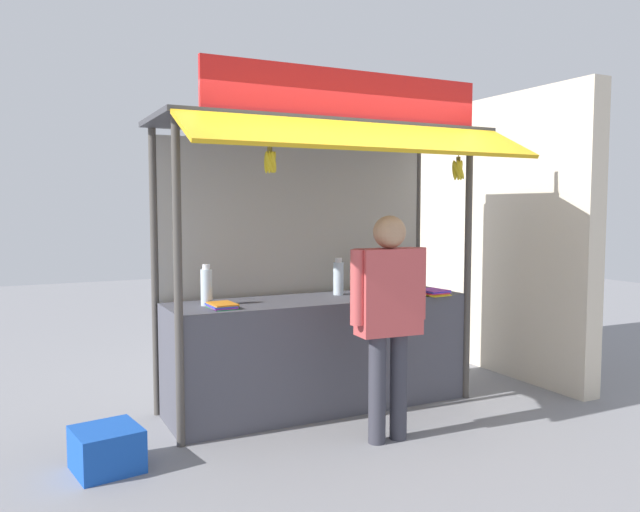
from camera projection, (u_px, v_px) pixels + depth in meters
The scene contains 15 objects.
ground_plane at pixel (320, 407), 5.25m from camera, with size 20.00×20.00×0.00m, color gray.
stall_counter at pixel (320, 353), 5.21m from camera, with size 2.51×0.68×0.91m, color #4C4C56.
stall_structure at pixel (316, 214), 5.19m from camera, with size 2.71×1.48×2.66m.
water_bottle_front_right at pixel (338, 278), 5.38m from camera, with size 0.09×0.09×0.32m.
water_bottle_far_left at pixel (412, 275), 5.69m from camera, with size 0.08×0.08×0.28m.
water_bottle_left at pixel (206, 286), 4.79m from camera, with size 0.09×0.09×0.32m.
water_bottle_back_left at pixel (363, 280), 5.39m from camera, with size 0.07×0.07×0.27m.
water_bottle_center at pixel (398, 279), 5.54m from camera, with size 0.07×0.07×0.25m.
magazine_stack_rear_center at pixel (433, 292), 5.38m from camera, with size 0.23×0.27×0.05m.
magazine_stack_far_right at pixel (222, 306), 4.67m from camera, with size 0.20×0.26×0.04m.
banana_bunch_inner_left at pixel (270, 162), 4.43m from camera, with size 0.11×0.11×0.28m.
banana_bunch_rightmost at pixel (458, 170), 5.17m from camera, with size 0.12×0.12×0.30m.
vendor_person at pixel (389, 307), 4.41m from camera, with size 0.61×0.23×1.61m.
plastic_crate at pixel (107, 449), 3.98m from camera, with size 0.39×0.39×0.27m, color #194CB2.
neighbour_wall at pixel (498, 235), 6.38m from camera, with size 0.20×2.40×2.75m, color beige.
Camera 1 is at (-2.30, -4.59, 1.67)m, focal length 35.33 mm.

